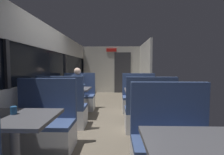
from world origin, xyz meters
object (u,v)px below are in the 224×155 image
at_px(bench_mid_window_facing_entry, 79,99).
at_px(bench_near_window_facing_entry, 44,128).
at_px(bench_front_aisle_facing_entry, 173,150).
at_px(coffee_cup_secondary, 14,110).
at_px(bench_mid_window_facing_end, 63,112).
at_px(bench_rear_aisle_facing_entry, 139,100).
at_px(coffee_cup_primary, 150,88).
at_px(dining_table_rear_aisle, 143,94).
at_px(bench_rear_aisle_facing_end, 149,115).
at_px(dining_table_near_window, 14,125).
at_px(seated_passenger, 78,92).
at_px(dining_table_mid_window, 72,92).

bearing_deg(bench_mid_window_facing_entry, bench_near_window_facing_entry, -90.00).
height_order(bench_front_aisle_facing_entry, coffee_cup_secondary, bench_front_aisle_facing_entry).
bearing_deg(bench_near_window_facing_entry, bench_mid_window_facing_end, 90.00).
bearing_deg(bench_rear_aisle_facing_entry, coffee_cup_primary, -80.00).
relative_size(bench_mid_window_facing_entry, coffee_cup_primary, 12.22).
xyz_separation_m(bench_rear_aisle_facing_entry, coffee_cup_secondary, (-1.84, -2.75, 0.46)).
bearing_deg(dining_table_rear_aisle, bench_mid_window_facing_entry, 153.32).
relative_size(bench_near_window_facing_entry, bench_rear_aisle_facing_end, 1.00).
bearing_deg(bench_near_window_facing_entry, dining_table_near_window, -90.00).
relative_size(bench_mid_window_facing_entry, coffee_cup_secondary, 12.22).
distance_m(dining_table_near_window, bench_near_window_facing_entry, 0.77).
xyz_separation_m(bench_near_window_facing_entry, seated_passenger, (0.00, 2.26, 0.21)).
bearing_deg(bench_rear_aisle_facing_end, seated_passenger, 139.54).
distance_m(dining_table_mid_window, bench_rear_aisle_facing_end, 2.03).
bearing_deg(dining_table_near_window, bench_front_aisle_facing_entry, 3.18).
bearing_deg(bench_rear_aisle_facing_entry, bench_near_window_facing_entry, -130.06).
relative_size(dining_table_mid_window, coffee_cup_primary, 10.00).
height_order(dining_table_near_window, bench_near_window_facing_entry, bench_near_window_facing_entry).
relative_size(dining_table_near_window, bench_rear_aisle_facing_entry, 0.82).
bearing_deg(bench_front_aisle_facing_entry, bench_near_window_facing_entry, 161.47).
xyz_separation_m(bench_near_window_facing_entry, coffee_cup_primary, (1.93, 1.36, 0.46)).
distance_m(dining_table_mid_window, dining_table_rear_aisle, 1.80).
xyz_separation_m(dining_table_mid_window, bench_mid_window_facing_end, (0.00, -0.70, -0.31)).
distance_m(bench_near_window_facing_entry, dining_table_rear_aisle, 2.31).
bearing_deg(bench_front_aisle_facing_entry, dining_table_mid_window, 128.76).
relative_size(bench_near_window_facing_entry, dining_table_rear_aisle, 1.22).
bearing_deg(bench_near_window_facing_entry, coffee_cup_secondary, -94.51).
bearing_deg(bench_mid_window_facing_end, bench_front_aisle_facing_entry, -40.52).
height_order(dining_table_rear_aisle, coffee_cup_secondary, coffee_cup_secondary).
xyz_separation_m(dining_table_mid_window, bench_rear_aisle_facing_end, (1.79, -0.90, -0.31)).
distance_m(bench_rear_aisle_facing_entry, coffee_cup_secondary, 3.34).
xyz_separation_m(bench_front_aisle_facing_entry, seated_passenger, (-1.79, 2.86, 0.21)).
relative_size(bench_front_aisle_facing_entry, bench_rear_aisle_facing_entry, 1.00).
distance_m(bench_near_window_facing_entry, bench_mid_window_facing_end, 0.93).
xyz_separation_m(bench_mid_window_facing_end, seated_passenger, (0.00, 1.33, 0.21)).
xyz_separation_m(bench_mid_window_facing_entry, bench_rear_aisle_facing_entry, (1.79, -0.20, 0.00)).
bearing_deg(seated_passenger, bench_mid_window_facing_end, -90.00).
bearing_deg(seated_passenger, coffee_cup_primary, -24.98).
bearing_deg(dining_table_mid_window, bench_rear_aisle_facing_entry, 15.59).
bearing_deg(coffee_cup_secondary, bench_mid_window_facing_end, 88.19).
xyz_separation_m(coffee_cup_primary, coffee_cup_secondary, (-1.97, -1.98, 0.00)).
bearing_deg(bench_rear_aisle_facing_end, dining_table_near_window, -141.39).
bearing_deg(seated_passenger, bench_rear_aisle_facing_end, -40.46).
relative_size(dining_table_near_window, coffee_cup_secondary, 10.00).
relative_size(bench_near_window_facing_entry, bench_mid_window_facing_end, 1.00).
xyz_separation_m(bench_front_aisle_facing_entry, dining_table_rear_aisle, (0.00, 2.03, 0.31)).
relative_size(bench_mid_window_facing_end, bench_front_aisle_facing_entry, 1.00).
xyz_separation_m(dining_table_near_window, bench_rear_aisle_facing_end, (1.79, 1.43, -0.31)).
bearing_deg(dining_table_rear_aisle, seated_passenger, 155.20).
xyz_separation_m(bench_mid_window_facing_entry, coffee_cup_secondary, (-0.05, -2.95, 0.46)).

